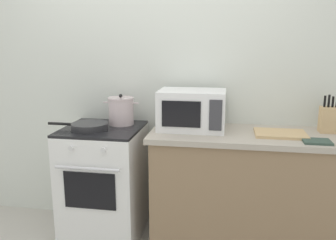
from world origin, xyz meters
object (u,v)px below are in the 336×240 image
at_px(microwave, 192,110).
at_px(oven_mitt, 317,141).
at_px(stock_pot, 121,111).
at_px(stove, 104,182).
at_px(cutting_board, 280,134).
at_px(knife_block, 329,119).
at_px(frying_pan, 89,126).

bearing_deg(microwave, oven_mitt, -15.45).
xyz_separation_m(stock_pot, microwave, (0.58, -0.06, 0.04)).
height_order(stove, cutting_board, cutting_board).
bearing_deg(microwave, stove, -173.53).
height_order(stock_pot, cutting_board, stock_pot).
height_order(knife_block, oven_mitt, knife_block).
bearing_deg(stove, stock_pot, 48.80).
distance_m(cutting_board, oven_mitt, 0.27).
height_order(microwave, oven_mitt, microwave).
height_order(frying_pan, knife_block, knife_block).
height_order(frying_pan, oven_mitt, frying_pan).
xyz_separation_m(frying_pan, microwave, (0.77, 0.15, 0.12)).
relative_size(stove, frying_pan, 1.92).
bearing_deg(stove, oven_mitt, -5.82).
xyz_separation_m(stove, microwave, (0.70, 0.08, 0.61)).
bearing_deg(oven_mitt, cutting_board, 143.02).
xyz_separation_m(microwave, cutting_board, (0.65, -0.08, -0.14)).
relative_size(microwave, oven_mitt, 2.78).
height_order(microwave, knife_block, microwave).
bearing_deg(oven_mitt, stock_pot, 168.50).
xyz_separation_m(microwave, knife_block, (1.01, 0.06, -0.05)).
bearing_deg(stove, cutting_board, 0.05).
height_order(stove, oven_mitt, oven_mitt).
distance_m(stove, stock_pot, 0.60).
relative_size(cutting_board, oven_mitt, 2.00).
distance_m(stock_pot, microwave, 0.58).
bearing_deg(frying_pan, cutting_board, 3.05).
bearing_deg(frying_pan, microwave, 11.24).
xyz_separation_m(microwave, oven_mitt, (0.86, -0.24, -0.14)).
distance_m(cutting_board, knife_block, 0.40).
height_order(frying_pan, microwave, microwave).
bearing_deg(cutting_board, knife_block, 21.32).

